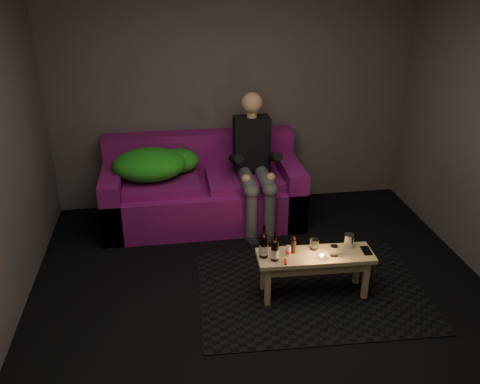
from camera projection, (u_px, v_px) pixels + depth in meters
The scene contains 17 objects.
floor at pixel (271, 318), 4.09m from camera, with size 4.50×4.50×0.00m, color black.
room at pixel (264, 103), 3.83m from camera, with size 4.50×4.50×4.50m.
rug at pixel (311, 290), 4.43m from camera, with size 1.95×1.42×0.01m, color black.
sofa at pixel (203, 191), 5.54m from camera, with size 2.10×0.94×0.90m.
green_blanket at pixel (154, 164), 5.32m from camera, with size 0.92×0.63×0.31m.
person at pixel (254, 160), 5.29m from camera, with size 0.38×0.87×1.40m.
coffee_table at pixel (315, 261), 4.25m from camera, with size 0.98×0.35×0.40m.
beer_bottle_a at pixel (264, 245), 4.14m from camera, with size 0.07×0.07×0.29m.
beer_bottle_b at pixel (275, 250), 4.10m from camera, with size 0.07×0.07×0.26m.
salt_shaker at pixel (288, 251), 4.19m from camera, with size 0.04×0.04×0.09m, color silver.
pepper_mill at pixel (293, 246), 4.22m from camera, with size 0.04×0.04×0.12m, color black.
tumbler_back at pixel (314, 244), 4.28m from camera, with size 0.07×0.07×0.09m, color white.
tealight at pixel (321, 257), 4.14m from camera, with size 0.06×0.06×0.04m.
tumbler_front at pixel (334, 251), 4.19m from camera, with size 0.07×0.07×0.09m, color white.
steel_cup at pixel (349, 240), 4.31m from camera, with size 0.09×0.09×0.12m, color silver.
smartphone at pixel (366, 251), 4.27m from camera, with size 0.07×0.14×0.01m, color black.
red_lighter at pixel (285, 262), 4.10m from camera, with size 0.02×0.08×0.01m, color red.
Camera 1 is at (-0.73, -3.22, 2.63)m, focal length 38.00 mm.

